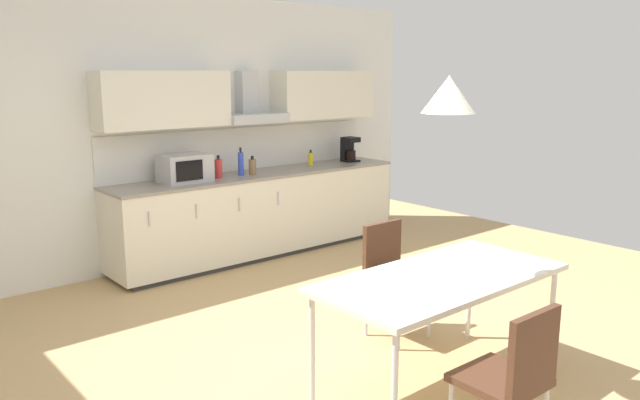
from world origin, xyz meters
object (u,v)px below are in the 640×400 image
(dining_table, at_px, (441,282))
(chair_far_right, at_px, (391,268))
(chair_near_left, at_px, (514,371))
(pendant_lamp, at_px, (449,94))
(bottle_yellow, at_px, (311,159))
(bottle_blue, at_px, (241,163))
(microwave, at_px, (185,168))
(bottle_red, at_px, (218,168))
(coffee_maker, at_px, (349,149))
(bottle_brown, at_px, (252,167))

(dining_table, height_order, chair_far_right, chair_far_right)
(chair_near_left, xyz_separation_m, pendant_lamp, (0.38, 0.78, 1.33))
(chair_far_right, bearing_deg, bottle_yellow, 63.16)
(bottle_blue, xyz_separation_m, pendant_lamp, (-0.63, -3.23, 0.83))
(microwave, bearing_deg, bottle_yellow, 2.10)
(bottle_red, xyz_separation_m, pendant_lamp, (-0.36, -3.23, 0.85))
(bottle_blue, xyz_separation_m, bottle_yellow, (1.02, 0.07, -0.05))
(coffee_maker, relative_size, bottle_blue, 1.01)
(chair_far_right, bearing_deg, bottle_blue, 84.04)
(coffee_maker, xyz_separation_m, chair_near_left, (-2.61, -4.04, -0.53))
(bottle_red, relative_size, pendant_lamp, 0.74)
(bottle_yellow, xyz_separation_m, dining_table, (-1.65, -3.30, -0.29))
(bottle_yellow, xyz_separation_m, chair_far_right, (-1.28, -2.52, -0.46))
(coffee_maker, distance_m, pendant_lamp, 4.03)
(bottle_red, height_order, bottle_yellow, bottle_red)
(dining_table, bearing_deg, bottle_brown, 76.74)
(coffee_maker, height_order, dining_table, coffee_maker)
(microwave, distance_m, bottle_blue, 0.66)
(microwave, relative_size, chair_near_left, 0.55)
(bottle_yellow, relative_size, pendant_lamp, 0.58)
(bottle_yellow, xyz_separation_m, pendant_lamp, (-1.65, -3.30, 0.87))
(dining_table, bearing_deg, bottle_yellow, 63.41)
(bottle_blue, distance_m, pendant_lamp, 3.39)
(bottle_yellow, height_order, pendant_lamp, pendant_lamp)
(bottle_brown, bearing_deg, chair_near_left, -105.86)
(pendant_lamp, bearing_deg, bottle_red, 83.72)
(coffee_maker, bearing_deg, pendant_lamp, -124.39)
(bottle_blue, bearing_deg, chair_near_left, -104.09)
(chair_near_left, relative_size, pendant_lamp, 2.72)
(bottle_red, xyz_separation_m, chair_near_left, (-0.73, -4.01, -0.48))
(microwave, bearing_deg, dining_table, -89.45)
(bottle_brown, bearing_deg, chair_far_right, -98.89)
(microwave, xyz_separation_m, chair_near_left, (-0.34, -4.01, -0.52))
(bottle_blue, relative_size, bottle_red, 1.26)
(microwave, xyz_separation_m, bottle_brown, (0.78, -0.04, -0.05))
(chair_far_right, bearing_deg, dining_table, -115.74)
(coffee_maker, relative_size, chair_far_right, 0.34)
(bottle_brown, bearing_deg, dining_table, -103.26)
(bottle_blue, height_order, dining_table, bottle_blue)
(bottle_yellow, relative_size, chair_far_right, 0.21)
(microwave, distance_m, bottle_red, 0.39)
(bottle_blue, bearing_deg, dining_table, -101.04)
(bottle_blue, distance_m, chair_near_left, 4.16)
(bottle_red, xyz_separation_m, chair_far_right, (0.02, -2.46, -0.48))
(microwave, distance_m, dining_table, 3.25)
(bottle_brown, relative_size, dining_table, 0.12)
(chair_near_left, bearing_deg, bottle_yellow, 63.56)
(microwave, relative_size, pendant_lamp, 1.50)
(chair_far_right, bearing_deg, pendant_lamp, -115.74)
(bottle_blue, bearing_deg, microwave, 179.55)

